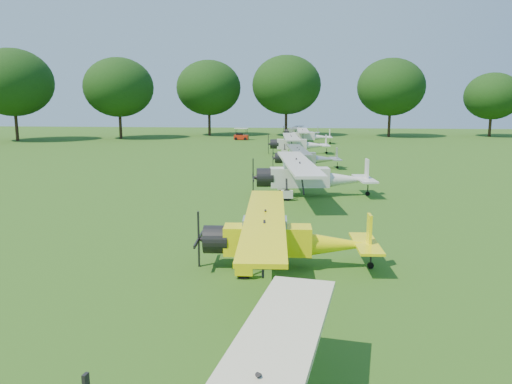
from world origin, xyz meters
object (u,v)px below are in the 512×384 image
(aircraft_6, at_px, (307,135))
(golf_cart, at_px, (241,136))
(aircraft_4, at_px, (304,156))
(aircraft_3, at_px, (309,174))
(aircraft_2, at_px, (281,235))
(aircraft_7, at_px, (300,131))
(aircraft_5, at_px, (296,142))

(aircraft_6, bearing_deg, golf_cart, 149.31)
(aircraft_4, relative_size, golf_cart, 4.43)
(aircraft_3, xyz_separation_m, aircraft_6, (-0.05, 37.31, -0.21))
(aircraft_2, height_order, aircraft_7, aircraft_2)
(aircraft_2, distance_m, aircraft_4, 25.92)
(aircraft_5, xyz_separation_m, aircraft_6, (1.17, 12.92, -0.07))
(aircraft_4, bearing_deg, aircraft_7, 84.04)
(aircraft_5, height_order, aircraft_6, aircraft_5)
(aircraft_2, distance_m, aircraft_7, 61.28)
(aircraft_2, bearing_deg, aircraft_5, 86.90)
(golf_cart, bearing_deg, aircraft_5, -60.44)
(aircraft_3, relative_size, aircraft_7, 1.30)
(aircraft_6, bearing_deg, aircraft_3, -91.91)
(aircraft_6, height_order, aircraft_7, aircraft_6)
(aircraft_7, xyz_separation_m, golf_cart, (-8.60, -5.27, -0.48))
(aircraft_3, distance_m, aircraft_6, 37.31)
(aircraft_5, xyz_separation_m, aircraft_7, (0.14, 23.46, -0.18))
(aircraft_4, xyz_separation_m, aircraft_5, (-0.89, 11.92, 0.16))
(aircraft_2, xyz_separation_m, aircraft_7, (-0.05, 61.28, -0.12))
(aircraft_6, bearing_deg, aircraft_7, 93.55)
(golf_cart, bearing_deg, aircraft_7, 36.13)
(aircraft_5, relative_size, aircraft_7, 1.17)
(aircraft_5, bearing_deg, aircraft_7, 85.14)
(aircraft_3, distance_m, golf_cart, 43.67)
(aircraft_5, distance_m, aircraft_7, 23.46)
(golf_cart, bearing_deg, aircraft_4, -68.13)
(aircraft_3, relative_size, aircraft_6, 1.18)
(aircraft_2, xyz_separation_m, golf_cart, (-8.65, 56.01, -0.60))
(aircraft_2, relative_size, aircraft_5, 0.95)
(aircraft_3, distance_m, aircraft_7, 47.86)
(aircraft_4, relative_size, aircraft_6, 0.93)
(aircraft_2, relative_size, aircraft_7, 1.11)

